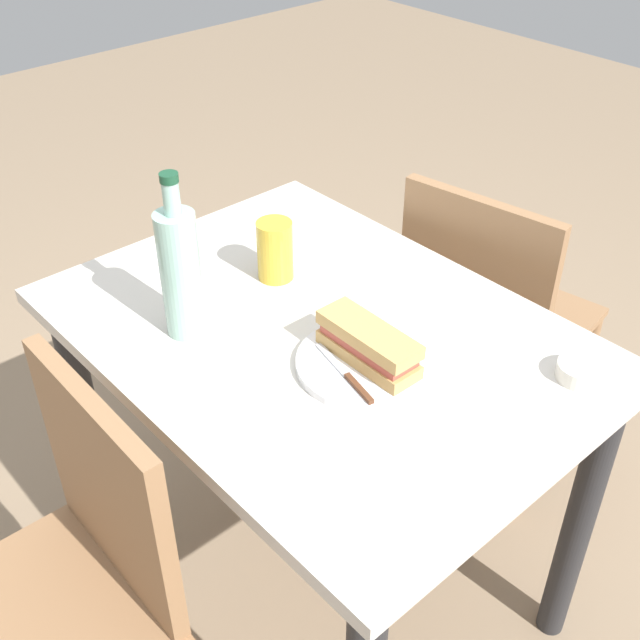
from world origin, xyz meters
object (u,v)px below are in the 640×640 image
object	(u,v)px
chair_near	(488,319)
plate_near	(368,363)
chair_far	(70,587)
dining_table	(320,383)
baguette_sandwich_near	(368,344)
olive_bowl	(580,371)
water_bottle	(180,271)
knife_near	(347,376)
beer_glass	(275,250)

from	to	relation	value
chair_near	plate_near	world-z (taller)	chair_near
chair_far	chair_near	size ratio (longest dim) A/B	1.00
chair_near	dining_table	bearing A→B (deg)	91.34
chair_near	baguette_sandwich_near	size ratio (longest dim) A/B	4.33
plate_near	baguette_sandwich_near	distance (m)	0.04
baguette_sandwich_near	olive_bowl	world-z (taller)	baguette_sandwich_near
baguette_sandwich_near	water_bottle	distance (m)	0.36
knife_near	baguette_sandwich_near	bearing A→B (deg)	-80.20
chair_near	plate_near	size ratio (longest dim) A/B	3.40
dining_table	knife_near	size ratio (longest dim) A/B	5.68
knife_near	beer_glass	size ratio (longest dim) A/B	1.42
baguette_sandwich_near	beer_glass	distance (m)	0.34
chair_near	baguette_sandwich_near	distance (m)	0.67
baguette_sandwich_near	olive_bowl	xyz separation A→B (m)	(-0.27, -0.25, -0.03)
dining_table	plate_near	xyz separation A→B (m)	(-0.14, 0.01, 0.14)
plate_near	olive_bowl	world-z (taller)	olive_bowl
chair_far	water_bottle	world-z (taller)	water_bottle
water_bottle	beer_glass	bearing A→B (deg)	-82.28
plate_near	olive_bowl	distance (m)	0.36
baguette_sandwich_near	olive_bowl	bearing A→B (deg)	-136.78
chair_far	baguette_sandwich_near	distance (m)	0.65
knife_near	chair_far	bearing A→B (deg)	73.45
dining_table	plate_near	distance (m)	0.20
olive_bowl	knife_near	bearing A→B (deg)	50.43
chair_near	olive_bowl	size ratio (longest dim) A/B	10.51
chair_far	plate_near	xyz separation A→B (m)	(-0.14, -0.55, 0.27)
chair_far	olive_bowl	bearing A→B (deg)	-116.60
water_bottle	dining_table	bearing A→B (deg)	-130.78
chair_far	beer_glass	size ratio (longest dim) A/B	6.86
plate_near	water_bottle	world-z (taller)	water_bottle
plate_near	olive_bowl	xyz separation A→B (m)	(-0.27, -0.25, 0.01)
knife_near	olive_bowl	world-z (taller)	olive_bowl
chair_near	knife_near	size ratio (longest dim) A/B	4.83
baguette_sandwich_near	olive_bowl	distance (m)	0.37
knife_near	beer_glass	distance (m)	0.37
knife_near	water_bottle	size ratio (longest dim) A/B	0.56
dining_table	chair_near	distance (m)	0.58
plate_near	knife_near	distance (m)	0.06
chair_near	baguette_sandwich_near	bearing A→B (deg)	104.68
plate_near	water_bottle	xyz separation A→B (m)	(0.30, 0.18, 0.12)
beer_glass	knife_near	bearing A→B (deg)	160.19
chair_far	knife_near	size ratio (longest dim) A/B	4.83
chair_near	olive_bowl	bearing A→B (deg)	141.79
beer_glass	olive_bowl	size ratio (longest dim) A/B	1.53
water_bottle	chair_near	bearing A→B (deg)	-101.13
plate_near	water_bottle	size ratio (longest dim) A/B	0.79
knife_near	olive_bowl	xyz separation A→B (m)	(-0.26, -0.31, -0.00)
water_bottle	plate_near	bearing A→B (deg)	-149.63
chair_far	baguette_sandwich_near	xyz separation A→B (m)	(-0.14, -0.55, 0.31)
dining_table	water_bottle	xyz separation A→B (m)	(0.16, 0.19, 0.26)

